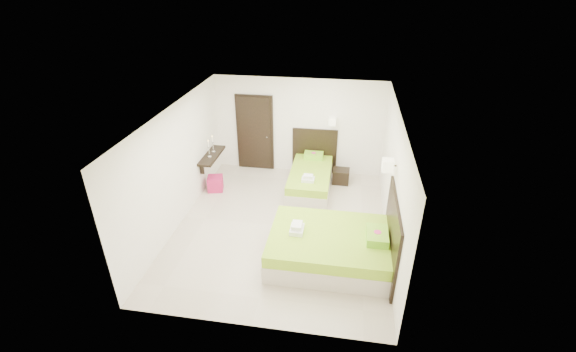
# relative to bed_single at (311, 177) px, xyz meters

# --- Properties ---
(floor) EXTENTS (5.50, 5.50, 0.00)m
(floor) POSITION_rel_bed_single_xyz_m (-0.45, -1.82, -0.30)
(floor) COLOR beige
(floor) RESTS_ON ground
(bed_single) EXTENTS (1.21, 2.02, 1.67)m
(bed_single) POSITION_rel_bed_single_xyz_m (0.00, 0.00, 0.00)
(bed_single) COLOR beige
(bed_single) RESTS_ON ground
(bed_double) EXTENTS (2.29, 1.95, 1.89)m
(bed_double) POSITION_rel_bed_single_xyz_m (0.73, -2.78, 0.03)
(bed_double) COLOR beige
(bed_double) RESTS_ON ground
(nightstand) EXTENTS (0.44, 0.39, 0.38)m
(nightstand) POSITION_rel_bed_single_xyz_m (0.76, 0.37, -0.11)
(nightstand) COLOR black
(nightstand) RESTS_ON ground
(ottoman) EXTENTS (0.45, 0.45, 0.37)m
(ottoman) POSITION_rel_bed_single_xyz_m (-2.39, -0.53, -0.12)
(ottoman) COLOR #A91649
(ottoman) RESTS_ON ground
(door) EXTENTS (1.02, 0.15, 2.14)m
(door) POSITION_rel_bed_single_xyz_m (-1.65, 0.88, 0.75)
(door) COLOR black
(door) RESTS_ON ground
(console_shelf) EXTENTS (0.35, 1.20, 0.78)m
(console_shelf) POSITION_rel_bed_single_xyz_m (-2.53, -0.22, 0.51)
(console_shelf) COLOR black
(console_shelf) RESTS_ON ground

